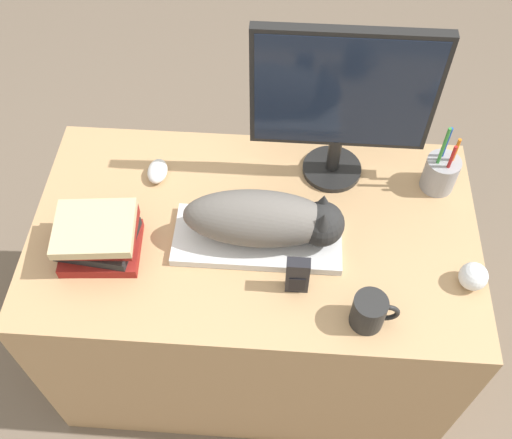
{
  "coord_description": "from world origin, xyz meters",
  "views": [
    {
      "loc": [
        0.07,
        -0.58,
        2.0
      ],
      "look_at": [
        0.01,
        0.33,
        0.77
      ],
      "focal_mm": 42.0,
      "sensor_mm": 36.0,
      "label": 1
    }
  ],
  "objects_px": {
    "monitor": "(343,98)",
    "coffee_mug": "(370,312)",
    "baseball": "(473,276)",
    "book_stack": "(97,237)",
    "computer_mouse": "(157,171)",
    "keyboard": "(258,238)",
    "phone": "(298,275)",
    "pen_cup": "(440,173)",
    "cat": "(269,219)"
  },
  "relations": [
    {
      "from": "monitor",
      "to": "coffee_mug",
      "type": "relative_size",
      "value": 4.21
    },
    {
      "from": "baseball",
      "to": "book_stack",
      "type": "distance_m",
      "value": 0.94
    },
    {
      "from": "computer_mouse",
      "to": "coffee_mug",
      "type": "bearing_deg",
      "value": -36.13
    },
    {
      "from": "keyboard",
      "to": "book_stack",
      "type": "xyz_separation_m",
      "value": [
        -0.4,
        -0.05,
        0.05
      ]
    },
    {
      "from": "coffee_mug",
      "to": "book_stack",
      "type": "bearing_deg",
      "value": 166.81
    },
    {
      "from": "keyboard",
      "to": "phone",
      "type": "height_order",
      "value": "phone"
    },
    {
      "from": "pen_cup",
      "to": "phone",
      "type": "xyz_separation_m",
      "value": [
        -0.38,
        -0.35,
        0.0
      ]
    },
    {
      "from": "coffee_mug",
      "to": "book_stack",
      "type": "height_order",
      "value": "book_stack"
    },
    {
      "from": "computer_mouse",
      "to": "baseball",
      "type": "xyz_separation_m",
      "value": [
        0.83,
        -0.3,
        0.02
      ]
    },
    {
      "from": "cat",
      "to": "baseball",
      "type": "xyz_separation_m",
      "value": [
        0.51,
        -0.09,
        -0.06
      ]
    },
    {
      "from": "cat",
      "to": "computer_mouse",
      "type": "xyz_separation_m",
      "value": [
        -0.32,
        0.21,
        -0.08
      ]
    },
    {
      "from": "phone",
      "to": "book_stack",
      "type": "distance_m",
      "value": 0.51
    },
    {
      "from": "coffee_mug",
      "to": "pen_cup",
      "type": "bearing_deg",
      "value": 64.19
    },
    {
      "from": "coffee_mug",
      "to": "book_stack",
      "type": "xyz_separation_m",
      "value": [
        -0.68,
        0.16,
        0.01
      ]
    },
    {
      "from": "phone",
      "to": "book_stack",
      "type": "relative_size",
      "value": 0.54
    },
    {
      "from": "coffee_mug",
      "to": "baseball",
      "type": "distance_m",
      "value": 0.29
    },
    {
      "from": "phone",
      "to": "pen_cup",
      "type": "bearing_deg",
      "value": 42.88
    },
    {
      "from": "monitor",
      "to": "coffee_mug",
      "type": "height_order",
      "value": "monitor"
    },
    {
      "from": "keyboard",
      "to": "coffee_mug",
      "type": "distance_m",
      "value": 0.35
    },
    {
      "from": "keyboard",
      "to": "monitor",
      "type": "relative_size",
      "value": 0.91
    },
    {
      "from": "computer_mouse",
      "to": "cat",
      "type": "bearing_deg",
      "value": -32.35
    },
    {
      "from": "computer_mouse",
      "to": "baseball",
      "type": "bearing_deg",
      "value": -19.69
    },
    {
      "from": "monitor",
      "to": "keyboard",
      "type": "bearing_deg",
      "value": -127.44
    },
    {
      "from": "coffee_mug",
      "to": "baseball",
      "type": "xyz_separation_m",
      "value": [
        0.26,
        0.12,
        -0.01
      ]
    },
    {
      "from": "keyboard",
      "to": "computer_mouse",
      "type": "relative_size",
      "value": 5.02
    },
    {
      "from": "monitor",
      "to": "computer_mouse",
      "type": "xyz_separation_m",
      "value": [
        -0.49,
        -0.05,
        -0.26
      ]
    },
    {
      "from": "keyboard",
      "to": "pen_cup",
      "type": "height_order",
      "value": "pen_cup"
    },
    {
      "from": "pen_cup",
      "to": "baseball",
      "type": "xyz_separation_m",
      "value": [
        0.05,
        -0.31,
        -0.02
      ]
    },
    {
      "from": "phone",
      "to": "cat",
      "type": "bearing_deg",
      "value": 120.37
    },
    {
      "from": "cat",
      "to": "phone",
      "type": "xyz_separation_m",
      "value": [
        0.08,
        -0.13,
        -0.04
      ]
    },
    {
      "from": "monitor",
      "to": "computer_mouse",
      "type": "relative_size",
      "value": 5.51
    },
    {
      "from": "keyboard",
      "to": "pen_cup",
      "type": "relative_size",
      "value": 1.9
    },
    {
      "from": "keyboard",
      "to": "cat",
      "type": "bearing_deg",
      "value": 0.0
    },
    {
      "from": "keyboard",
      "to": "cat",
      "type": "distance_m",
      "value": 0.09
    },
    {
      "from": "phone",
      "to": "computer_mouse",
      "type": "bearing_deg",
      "value": 139.96
    },
    {
      "from": "coffee_mug",
      "to": "baseball",
      "type": "height_order",
      "value": "coffee_mug"
    },
    {
      "from": "keyboard",
      "to": "phone",
      "type": "distance_m",
      "value": 0.17
    },
    {
      "from": "book_stack",
      "to": "cat",
      "type": "bearing_deg",
      "value": 7.2
    },
    {
      "from": "computer_mouse",
      "to": "book_stack",
      "type": "xyz_separation_m",
      "value": [
        -0.1,
        -0.26,
        0.04
      ]
    },
    {
      "from": "cat",
      "to": "book_stack",
      "type": "relative_size",
      "value": 1.88
    },
    {
      "from": "pen_cup",
      "to": "baseball",
      "type": "distance_m",
      "value": 0.32
    },
    {
      "from": "keyboard",
      "to": "book_stack",
      "type": "distance_m",
      "value": 0.41
    },
    {
      "from": "coffee_mug",
      "to": "book_stack",
      "type": "distance_m",
      "value": 0.69
    },
    {
      "from": "phone",
      "to": "baseball",
      "type": "bearing_deg",
      "value": 5.27
    },
    {
      "from": "computer_mouse",
      "to": "pen_cup",
      "type": "xyz_separation_m",
      "value": [
        0.78,
        0.02,
        0.04
      ]
    },
    {
      "from": "monitor",
      "to": "computer_mouse",
      "type": "bearing_deg",
      "value": -174.26
    },
    {
      "from": "baseball",
      "to": "coffee_mug",
      "type": "bearing_deg",
      "value": -155.1
    },
    {
      "from": "monitor",
      "to": "baseball",
      "type": "bearing_deg",
      "value": -45.56
    },
    {
      "from": "cat",
      "to": "computer_mouse",
      "type": "height_order",
      "value": "cat"
    },
    {
      "from": "baseball",
      "to": "phone",
      "type": "relative_size",
      "value": 0.61
    }
  ]
}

